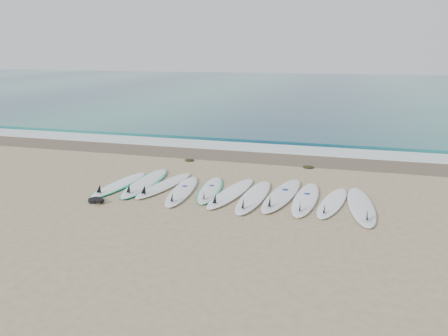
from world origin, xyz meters
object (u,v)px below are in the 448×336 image
(surfboard_0, at_px, (119,184))
(surfboard_10, at_px, (361,206))
(surfboard_5, at_px, (230,193))
(leash_coil, at_px, (96,200))

(surfboard_0, distance_m, surfboard_10, 6.25)
(surfboard_5, height_order, leash_coil, surfboard_5)
(surfboard_0, distance_m, leash_coil, 1.32)
(surfboard_5, height_order, surfboard_10, surfboard_10)
(surfboard_0, height_order, leash_coil, surfboard_0)
(surfboard_0, height_order, surfboard_10, surfboard_10)
(surfboard_10, height_order, leash_coil, surfboard_10)
(surfboard_0, bearing_deg, surfboard_5, 5.99)
(surfboard_0, bearing_deg, surfboard_10, 4.59)
(surfboard_5, bearing_deg, surfboard_0, -170.29)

